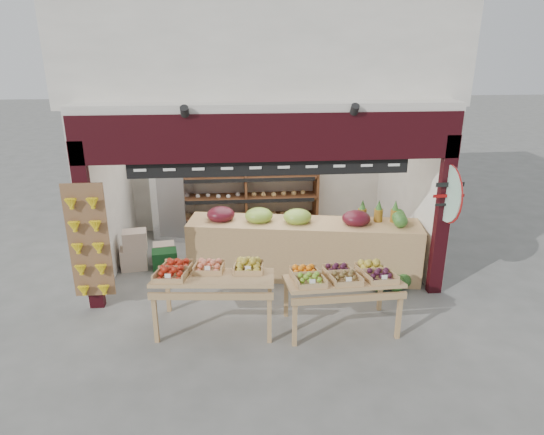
{
  "coord_description": "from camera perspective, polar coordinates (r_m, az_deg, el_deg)",
  "views": [
    {
      "loc": [
        -0.59,
        -8.03,
        3.94
      ],
      "look_at": [
        0.1,
        -0.2,
        1.1
      ],
      "focal_mm": 32.0,
      "sensor_mm": 36.0,
      "label": 1
    }
  ],
  "objects": [
    {
      "name": "ground",
      "position": [
        8.96,
        -0.75,
        -6.21
      ],
      "size": [
        60.0,
        60.0,
        0.0
      ],
      "primitive_type": "plane",
      "color": "#61615D",
      "rests_on": "ground"
    },
    {
      "name": "shop_structure",
      "position": [
        9.66,
        -1.63,
        19.75
      ],
      "size": [
        6.36,
        5.12,
        5.4
      ],
      "color": "white",
      "rests_on": "ground"
    },
    {
      "name": "refrigerator",
      "position": [
        10.42,
        -11.59,
        2.41
      ],
      "size": [
        0.85,
        0.85,
        1.77
      ],
      "primitive_type": "cube",
      "rotation": [
        0.0,
        0.0,
        -0.28
      ],
      "color": "silver",
      "rests_on": "ground"
    },
    {
      "name": "display_table_left",
      "position": [
        7.06,
        -7.67,
        -6.59
      ],
      "size": [
        1.77,
        1.09,
        1.07
      ],
      "color": "tan",
      "rests_on": "ground"
    },
    {
      "name": "mid_counter",
      "position": [
        8.59,
        3.56,
        -3.44
      ],
      "size": [
        4.1,
        1.47,
        1.24
      ],
      "color": "tan",
      "rests_on": "ground"
    },
    {
      "name": "cardboard_stack",
      "position": [
        9.3,
        -14.41,
        -4.04
      ],
      "size": [
        1.06,
        0.78,
        0.74
      ],
      "color": "beige",
      "rests_on": "ground"
    },
    {
      "name": "banana_board",
      "position": [
        7.72,
        -20.77,
        -2.97
      ],
      "size": [
        0.6,
        0.15,
        1.8
      ],
      "color": "brown",
      "rests_on": "ground"
    },
    {
      "name": "gift_sign",
      "position": [
        7.96,
        20.03,
        2.67
      ],
      "size": [
        0.04,
        0.93,
        0.92
      ],
      "color": "#AAD6C2",
      "rests_on": "ground"
    },
    {
      "name": "display_table_right",
      "position": [
        7.0,
        8.21,
        -7.03
      ],
      "size": [
        1.62,
        0.94,
        1.02
      ],
      "color": "tan",
      "rests_on": "ground"
    },
    {
      "name": "watermelon_pile",
      "position": [
        8.61,
        13.61,
        -6.49
      ],
      "size": [
        0.78,
        0.73,
        0.55
      ],
      "color": "#1D4B19",
      "rests_on": "ground"
    },
    {
      "name": "back_shelving",
      "position": [
        10.36,
        -3.14,
        4.37
      ],
      "size": [
        3.11,
        0.51,
        1.91
      ],
      "color": "brown",
      "rests_on": "ground"
    }
  ]
}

